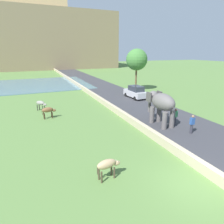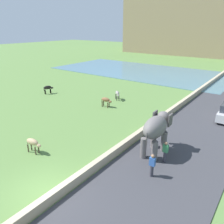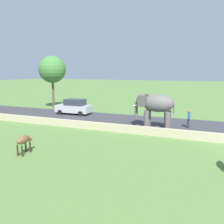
{
  "view_description": "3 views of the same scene",
  "coord_description": "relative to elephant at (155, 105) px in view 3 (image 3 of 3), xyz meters",
  "views": [
    {
      "loc": [
        -7.12,
        -5.78,
        6.53
      ],
      "look_at": [
        -1.03,
        8.41,
        1.57
      ],
      "focal_mm": 30.61,
      "sensor_mm": 36.0,
      "label": 1
    },
    {
      "loc": [
        9.48,
        -5.96,
        8.93
      ],
      "look_at": [
        -1.9,
        9.44,
        1.52
      ],
      "focal_mm": 35.71,
      "sensor_mm": 36.0,
      "label": 2
    },
    {
      "loc": [
        -16.36,
        3.54,
        4.93
      ],
      "look_at": [
        1.19,
        10.71,
        1.62
      ],
      "focal_mm": 37.7,
      "sensor_mm": 36.0,
      "label": 3
    }
  ],
  "objects": [
    {
      "name": "elephant",
      "position": [
        0.0,
        0.0,
        0.0
      ],
      "size": [
        1.51,
        3.49,
        2.99
      ],
      "color": "#605B5B",
      "rests_on": "ground"
    },
    {
      "name": "person_trailing",
      "position": [
        1.12,
        -2.71,
        -1.16
      ],
      "size": [
        0.36,
        0.22,
        1.63
      ],
      "color": "#33333D",
      "rests_on": "ground"
    },
    {
      "name": "road_surface",
      "position": [
        1.58,
        12.37,
        -2.01
      ],
      "size": [
        7.0,
        120.0,
        0.06
      ],
      "primitive_type": "cube",
      "color": "#38383D",
      "rests_on": "ground"
    },
    {
      "name": "tree_near",
      "position": [
        6.04,
        14.88,
        3.09
      ],
      "size": [
        3.5,
        3.5,
        6.9
      ],
      "color": "brown",
      "rests_on": "ground"
    },
    {
      "name": "cow_brown",
      "position": [
        -9.23,
        5.91,
        -1.2
      ],
      "size": [
        1.41,
        0.56,
        1.15
      ],
      "color": "brown",
      "rests_on": "ground"
    },
    {
      "name": "barrier_wall",
      "position": [
        -2.22,
        10.37,
        -1.72
      ],
      "size": [
        0.4,
        110.0,
        0.63
      ],
      "primitive_type": "cube",
      "color": "tan",
      "rests_on": "ground"
    },
    {
      "name": "car_silver",
      "position": [
        3.16,
        9.98,
        -1.14
      ],
      "size": [
        1.89,
        4.05,
        1.8
      ],
      "color": "#B7B7BC",
      "rests_on": "ground"
    },
    {
      "name": "person_beside_elephant",
      "position": [
        1.12,
        -0.73,
        -1.16
      ],
      "size": [
        0.36,
        0.22,
        1.63
      ],
      "color": "#33333D",
      "rests_on": "ground"
    }
  ]
}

